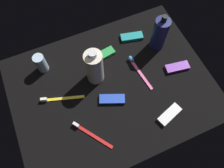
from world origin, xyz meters
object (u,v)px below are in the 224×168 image
snack_bar_purple (177,67)px  snack_bar_blue (112,99)px  lotion_bottle (160,34)px  toothbrush_yellow (60,99)px  deodorant_stick (41,63)px  toothbrush_pink (139,71)px  toothbrush_red (90,134)px  snack_bar_white (169,114)px  snack_bar_green (104,55)px  bodywash_bottle (94,67)px  snack_bar_teal (132,37)px

snack_bar_purple → snack_bar_blue: (-32.30, -2.34, 0.00)cm
snack_bar_purple → lotion_bottle: bearing=110.1°
lotion_bottle → toothbrush_yellow: bearing=-171.1°
toothbrush_yellow → snack_bar_purple: size_ratio=1.68×
deodorant_stick → toothbrush_pink: size_ratio=0.51×
snack_bar_blue → lotion_bottle: bearing=52.1°
toothbrush_red → snack_bar_white: size_ratio=1.48×
toothbrush_red → snack_bar_green: 35.97cm
snack_bar_blue → toothbrush_pink: bearing=47.8°
lotion_bottle → toothbrush_red: bearing=-148.7°
deodorant_stick → toothbrush_red: bearing=-76.6°
bodywash_bottle → toothbrush_pink: bodywash_bottle is taller
deodorant_stick → snack_bar_white: size_ratio=0.88×
toothbrush_red → deodorant_stick: bearing=103.4°
lotion_bottle → snack_bar_white: bearing=-109.4°
lotion_bottle → bodywash_bottle: 32.10cm
snack_bar_purple → bodywash_bottle: bearing=172.9°
lotion_bottle → toothbrush_red: lotion_bottle is taller
snack_bar_teal → snack_bar_blue: bearing=-116.9°
toothbrush_red → snack_bar_blue: bearing=35.2°
toothbrush_red → snack_bar_blue: size_ratio=1.48×
lotion_bottle → snack_bar_purple: (2.70, -14.33, -7.73)cm
snack_bar_blue → snack_bar_teal: (21.08, 25.14, 0.00)cm
toothbrush_pink → snack_bar_teal: toothbrush_pink is taller
toothbrush_yellow → snack_bar_purple: 52.35cm
toothbrush_red → snack_bar_teal: toothbrush_red is taller
bodywash_bottle → lotion_bottle: bearing=7.3°
snack_bar_purple → snack_bar_white: same height
snack_bar_white → snack_bar_purple: bearing=33.3°
toothbrush_red → snack_bar_teal: size_ratio=1.48×
deodorant_stick → snack_bar_blue: 33.86cm
toothbrush_yellow → snack_bar_teal: size_ratio=1.68×
lotion_bottle → deodorant_stick: bearing=170.1°
toothbrush_red → snack_bar_purple: 47.23cm
toothbrush_yellow → snack_bar_green: toothbrush_yellow is taller
bodywash_bottle → snack_bar_purple: size_ratio=1.84×
toothbrush_pink → snack_bar_blue: size_ratio=1.73×
snack_bar_green → snack_bar_purple: bearing=-43.3°
toothbrush_red → snack_bar_teal: (34.50, 34.62, 0.14)cm
snack_bar_teal → snack_bar_green: same height
deodorant_stick → snack_bar_green: size_ratio=0.88×
toothbrush_pink → toothbrush_red: same height
snack_bar_white → bodywash_bottle: bearing=108.6°
toothbrush_pink → snack_bar_purple: 17.02cm
snack_bar_green → snack_bar_white: 38.80cm
bodywash_bottle → deodorant_stick: bodywash_bottle is taller
snack_bar_blue → snack_bar_white: size_ratio=1.00×
toothbrush_pink → snack_bar_purple: size_ratio=1.73×
bodywash_bottle → toothbrush_pink: size_ratio=1.06×
deodorant_stick → snack_bar_purple: deodorant_stick is taller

